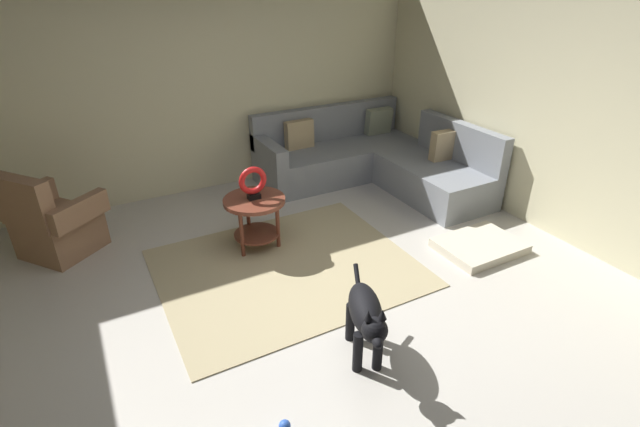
% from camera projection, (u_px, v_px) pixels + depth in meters
% --- Properties ---
extents(ground_plane, '(6.00, 6.00, 0.10)m').
position_uv_depth(ground_plane, '(306.00, 321.00, 3.79)').
color(ground_plane, beige).
extents(wall_back, '(6.00, 0.12, 2.70)m').
position_uv_depth(wall_back, '(191.00, 80.00, 5.44)').
color(wall_back, beige).
rests_on(wall_back, ground_plane).
extents(wall_right, '(0.12, 6.00, 2.70)m').
position_uv_depth(wall_right, '(582.00, 106.00, 4.39)').
color(wall_right, beige).
rests_on(wall_right, ground_plane).
extents(area_rug, '(2.30, 1.90, 0.01)m').
position_uv_depth(area_rug, '(287.00, 268.00, 4.37)').
color(area_rug, tan).
rests_on(area_rug, ground_plane).
extents(sectional_couch, '(2.20, 2.25, 0.88)m').
position_uv_depth(sectional_couch, '(372.00, 161.00, 6.05)').
color(sectional_couch, gray).
rests_on(sectional_couch, ground_plane).
extents(armchair, '(0.97, 1.00, 0.88)m').
position_uv_depth(armchair, '(53.00, 224.00, 4.47)').
color(armchair, '#936B4C').
rests_on(armchair, ground_plane).
extents(side_table, '(0.60, 0.60, 0.54)m').
position_uv_depth(side_table, '(255.00, 210.00, 4.53)').
color(side_table, brown).
rests_on(side_table, ground_plane).
extents(torus_sculpture, '(0.28, 0.08, 0.33)m').
position_uv_depth(torus_sculpture, '(253.00, 182.00, 4.39)').
color(torus_sculpture, black).
rests_on(torus_sculpture, side_table).
extents(dog_bed_mat, '(0.80, 0.60, 0.09)m').
position_uv_depth(dog_bed_mat, '(479.00, 246.00, 4.65)').
color(dog_bed_mat, beige).
rests_on(dog_bed_mat, ground_plane).
extents(dog, '(0.40, 0.80, 0.63)m').
position_uv_depth(dog, '(366.00, 316.00, 3.19)').
color(dog, black).
rests_on(dog, ground_plane).
extents(dog_toy_ball, '(0.07, 0.07, 0.07)m').
position_uv_depth(dog_toy_ball, '(285.00, 426.00, 2.81)').
color(dog_toy_ball, blue).
rests_on(dog_toy_ball, ground_plane).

